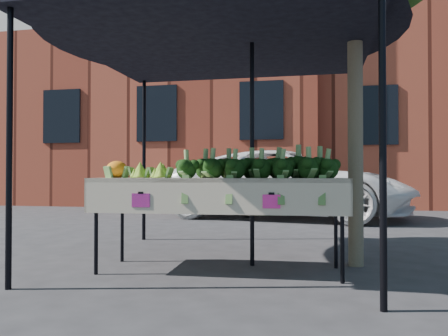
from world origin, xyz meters
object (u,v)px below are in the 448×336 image
canopy (221,134)px  vehicle (287,96)px  street_tree (355,50)px  table (220,224)px

canopy → vehicle: bearing=86.0°
canopy → street_tree: 1.63m
vehicle → street_tree: size_ratio=1.20×
table → canopy: bearing=101.2°
table → canopy: size_ratio=0.77×
street_tree → vehicle: bearing=101.4°
vehicle → canopy: bearing=-173.2°
table → street_tree: (1.31, 0.54, 1.77)m
vehicle → street_tree: (1.03, -5.11, -0.44)m
canopy → vehicle: size_ratio=0.59×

